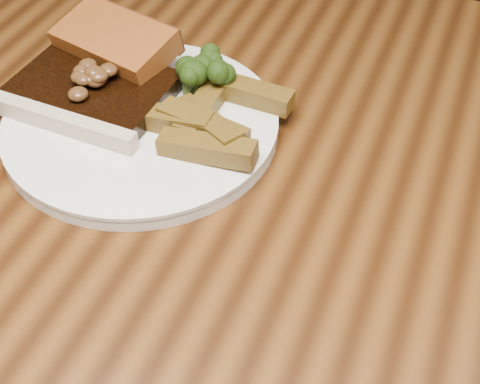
# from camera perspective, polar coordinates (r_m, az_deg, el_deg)

# --- Properties ---
(dining_table) EXTENTS (1.60, 0.90, 0.75)m
(dining_table) POSITION_cam_1_polar(r_m,az_deg,el_deg) (0.66, -1.30, -6.74)
(dining_table) COLOR #512E10
(dining_table) RESTS_ON ground
(chair_far) EXTENTS (0.44, 0.44, 0.91)m
(chair_far) POSITION_cam_1_polar(r_m,az_deg,el_deg) (1.28, 10.37, 12.30)
(chair_far) COLOR black
(chair_far) RESTS_ON ground
(plate) EXTENTS (0.30, 0.30, 0.01)m
(plate) POSITION_cam_1_polar(r_m,az_deg,el_deg) (0.67, -8.40, 5.61)
(plate) COLOR white
(plate) RESTS_ON dining_table
(steak) EXTENTS (0.16, 0.12, 0.02)m
(steak) POSITION_cam_1_polar(r_m,az_deg,el_deg) (0.69, -12.63, 8.23)
(steak) COLOR black
(steak) RESTS_ON plate
(steak_bone) EXTENTS (0.16, 0.02, 0.02)m
(steak_bone) POSITION_cam_1_polar(r_m,az_deg,el_deg) (0.66, -14.92, 5.52)
(steak_bone) COLOR #BEAE93
(steak_bone) RESTS_ON plate
(mushroom_pile) EXTENTS (0.06, 0.06, 0.03)m
(mushroom_pile) POSITION_cam_1_polar(r_m,az_deg,el_deg) (0.67, -12.34, 9.68)
(mushroom_pile) COLOR #503419
(mushroom_pile) RESTS_ON steak
(garlic_bread) EXTENTS (0.14, 0.10, 0.03)m
(garlic_bread) POSITION_cam_1_polar(r_m,az_deg,el_deg) (0.73, -10.41, 11.17)
(garlic_bread) COLOR #994F1B
(garlic_bread) RESTS_ON plate
(potato_wedges) EXTENTS (0.12, 0.12, 0.02)m
(potato_wedges) POSITION_cam_1_polar(r_m,az_deg,el_deg) (0.64, -2.62, 6.45)
(potato_wedges) COLOR brown
(potato_wedges) RESTS_ON plate
(broccoli_cluster) EXTENTS (0.07, 0.07, 0.04)m
(broccoli_cluster) POSITION_cam_1_polar(r_m,az_deg,el_deg) (0.68, -1.92, 9.85)
(broccoli_cluster) COLOR #213B0D
(broccoli_cluster) RESTS_ON plate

